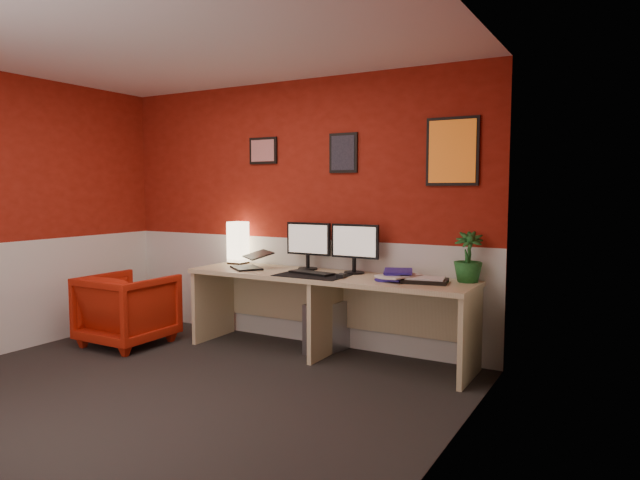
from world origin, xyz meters
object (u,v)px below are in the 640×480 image
at_px(desk, 326,316).
at_px(potted_plant, 468,257).
at_px(laptop, 246,257).
at_px(zen_tray, 425,281).
at_px(monitor_left, 308,238).
at_px(shoji_lamp, 238,244).
at_px(armchair, 128,309).
at_px(pc_tower, 327,327).
at_px(monitor_right, 354,241).

height_order(desk, potted_plant, potted_plant).
xyz_separation_m(laptop, zen_tray, (1.71, 0.07, -0.09)).
bearing_deg(monitor_left, shoji_lamp, 179.24).
bearing_deg(armchair, shoji_lamp, -132.74).
bearing_deg(pc_tower, armchair, -147.06).
bearing_deg(zen_tray, laptop, -177.59).
height_order(monitor_right, zen_tray, monitor_right).
distance_m(laptop, potted_plant, 2.02).
bearing_deg(laptop, desk, 40.98).
height_order(monitor_left, armchair, monitor_left).
bearing_deg(shoji_lamp, pc_tower, -2.94).
relative_size(desk, armchair, 3.49).
relative_size(potted_plant, pc_tower, 0.90).
distance_m(desk, zen_tray, 0.97).
height_order(monitor_right, pc_tower, monitor_right).
height_order(potted_plant, pc_tower, potted_plant).
bearing_deg(armchair, laptop, -153.02).
bearing_deg(pc_tower, laptop, -153.99).
bearing_deg(monitor_left, desk, -32.37).
bearing_deg(shoji_lamp, potted_plant, 0.22).
height_order(desk, pc_tower, desk).
height_order(zen_tray, potted_plant, potted_plant).
height_order(shoji_lamp, zen_tray, shoji_lamp).
xyz_separation_m(laptop, potted_plant, (2.00, 0.27, 0.09)).
relative_size(monitor_left, armchair, 0.78).
distance_m(shoji_lamp, monitor_left, 0.82).
relative_size(desk, zen_tray, 7.43).
bearing_deg(pc_tower, zen_tray, 2.68).
bearing_deg(laptop, shoji_lamp, 175.48).
relative_size(laptop, monitor_right, 0.57).
bearing_deg(laptop, monitor_left, 62.31).
distance_m(monitor_right, potted_plant, 1.00).
distance_m(potted_plant, armchair, 3.17).
distance_m(zen_tray, potted_plant, 0.39).
relative_size(zen_tray, pc_tower, 0.78).
distance_m(shoji_lamp, monitor_right, 1.30).
distance_m(desk, monitor_right, 0.70).
relative_size(monitor_right, zen_tray, 1.66).
bearing_deg(monitor_left, zen_tray, -8.43).
relative_size(shoji_lamp, monitor_left, 0.69).
height_order(monitor_left, zen_tray, monitor_left).
bearing_deg(laptop, pc_tower, 52.15).
bearing_deg(zen_tray, potted_plant, 34.50).
bearing_deg(desk, potted_plant, 9.95).
height_order(laptop, potted_plant, potted_plant).
bearing_deg(shoji_lamp, monitor_left, -0.76).
relative_size(laptop, monitor_left, 0.57).
relative_size(desk, pc_tower, 5.78).
distance_m(monitor_right, pc_tower, 0.84).
bearing_deg(monitor_left, armchair, -153.42).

